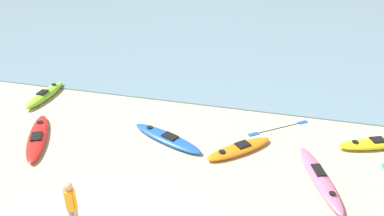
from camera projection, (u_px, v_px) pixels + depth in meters
kayak_on_sand_0 at (45, 95)px, 17.28m from camera, size 0.67×2.90×0.40m
kayak_on_sand_1 at (167, 138)px, 14.07m from camera, size 3.23×1.96×0.30m
kayak_on_sand_2 at (373, 144)px, 13.68m from camera, size 2.72×1.64×0.35m
kayak_on_sand_3 at (37, 137)px, 14.11m from camera, size 2.20×3.35×0.30m
kayak_on_sand_5 at (239, 149)px, 13.44m from camera, size 2.42×2.41×0.29m
kayak_on_sand_7 at (320, 178)px, 11.91m from camera, size 1.61×3.42×0.36m
person_near_foreground at (72, 205)px, 9.63m from camera, size 0.34×0.27×1.70m
loose_paddle at (279, 128)px, 14.93m from camera, size 2.31×1.84×0.03m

